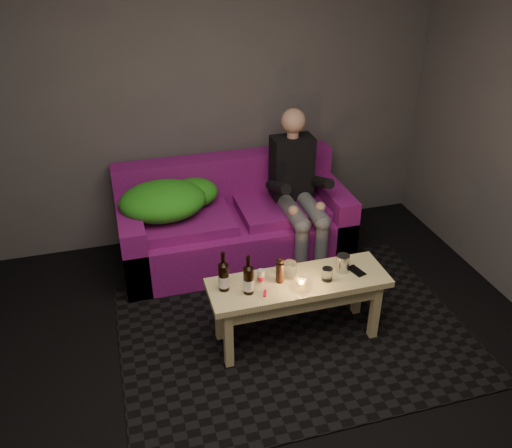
% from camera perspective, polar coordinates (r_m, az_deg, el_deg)
% --- Properties ---
extents(floor, '(4.50, 4.50, 0.00)m').
position_cam_1_polar(floor, '(3.34, 3.12, -20.02)').
color(floor, black).
rests_on(floor, ground).
extents(room, '(4.50, 4.50, 4.50)m').
position_cam_1_polar(room, '(2.75, 0.88, 10.60)').
color(room, silver).
rests_on(room, ground).
extents(rug, '(2.38, 1.73, 0.01)m').
position_cam_1_polar(rug, '(3.88, 3.98, -11.26)').
color(rug, black).
rests_on(rug, floor).
extents(sofa, '(1.86, 0.84, 0.80)m').
position_cam_1_polar(sofa, '(4.54, -2.41, -0.03)').
color(sofa, '#690E5A').
rests_on(sofa, floor).
extents(green_blanket, '(0.82, 0.56, 0.28)m').
position_cam_1_polar(green_blanket, '(4.31, -9.28, 2.57)').
color(green_blanket, '#289B1C').
rests_on(green_blanket, sofa).
extents(person, '(0.33, 0.77, 1.24)m').
position_cam_1_polar(person, '(4.37, 4.39, 3.94)').
color(person, black).
rests_on(person, sofa).
extents(coffee_table, '(1.19, 0.38, 0.49)m').
position_cam_1_polar(coffee_table, '(3.59, 4.46, -7.03)').
color(coffee_table, tan).
rests_on(coffee_table, rug).
extents(beer_bottle_a, '(0.07, 0.07, 0.28)m').
position_cam_1_polar(beer_bottle_a, '(3.40, -3.42, -5.49)').
color(beer_bottle_a, black).
rests_on(beer_bottle_a, coffee_table).
extents(beer_bottle_b, '(0.07, 0.07, 0.27)m').
position_cam_1_polar(beer_bottle_b, '(3.37, -0.80, -5.85)').
color(beer_bottle_b, black).
rests_on(beer_bottle_b, coffee_table).
extents(salt_shaker, '(0.06, 0.06, 0.09)m').
position_cam_1_polar(salt_shaker, '(3.48, 0.53, -5.53)').
color(salt_shaker, silver).
rests_on(salt_shaker, coffee_table).
extents(pepper_mill, '(0.07, 0.07, 0.14)m').
position_cam_1_polar(pepper_mill, '(3.48, 2.52, -5.14)').
color(pepper_mill, black).
rests_on(pepper_mill, coffee_table).
extents(tumbler_back, '(0.09, 0.09, 0.10)m').
position_cam_1_polar(tumbler_back, '(3.54, 3.58, -4.81)').
color(tumbler_back, white).
rests_on(tumbler_back, coffee_table).
extents(tealight, '(0.07, 0.07, 0.05)m').
position_cam_1_polar(tealight, '(3.47, 4.80, -6.28)').
color(tealight, white).
rests_on(tealight, coffee_table).
extents(tumbler_front, '(0.09, 0.09, 0.09)m').
position_cam_1_polar(tumbler_front, '(3.54, 7.50, -5.28)').
color(tumbler_front, white).
rests_on(tumbler_front, coffee_table).
extents(steel_cup, '(0.10, 0.10, 0.12)m').
position_cam_1_polar(steel_cup, '(3.63, 9.12, -4.10)').
color(steel_cup, '#AEB2B5').
rests_on(steel_cup, coffee_table).
extents(smartphone, '(0.10, 0.14, 0.01)m').
position_cam_1_polar(smartphone, '(3.67, 10.51, -4.87)').
color(smartphone, black).
rests_on(smartphone, coffee_table).
extents(red_lighter, '(0.04, 0.07, 0.01)m').
position_cam_1_polar(red_lighter, '(3.41, 0.94, -7.31)').
color(red_lighter, red).
rests_on(red_lighter, coffee_table).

